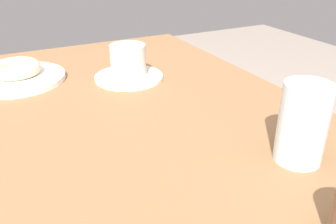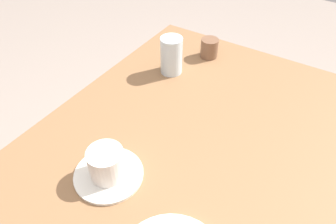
# 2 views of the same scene
# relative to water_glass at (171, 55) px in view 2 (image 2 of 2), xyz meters

# --- Properties ---
(table) EXTENTS (1.02, 0.74, 0.72)m
(table) POSITION_rel_water_glass_xyz_m (-0.24, -0.20, -0.16)
(table) COLOR #89603D
(table) RESTS_ON ground_plane
(water_glass) EXTENTS (0.07, 0.07, 0.12)m
(water_glass) POSITION_rel_water_glass_xyz_m (0.00, 0.00, 0.00)
(water_glass) COLOR silver
(water_glass) RESTS_ON table
(coffee_cup) EXTENTS (0.16, 0.16, 0.08)m
(coffee_cup) POSITION_rel_water_glass_xyz_m (-0.42, -0.10, -0.03)
(coffee_cup) COLOR silver
(coffee_cup) RESTS_ON table
(sugar_jar) EXTENTS (0.06, 0.06, 0.06)m
(sugar_jar) POSITION_rel_water_glass_xyz_m (0.14, -0.06, -0.03)
(sugar_jar) COLOR brown
(sugar_jar) RESTS_ON table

